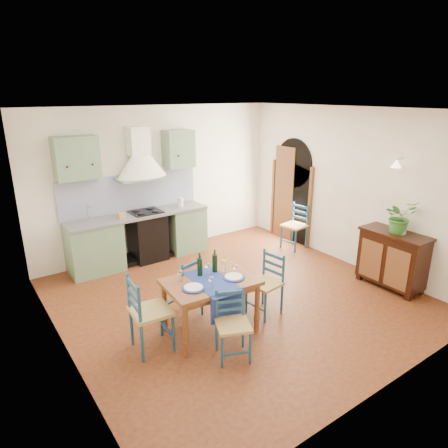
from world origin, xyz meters
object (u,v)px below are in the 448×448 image
(sideboard, at_px, (392,258))
(chair_near, at_px, (233,324))
(dining_table, at_px, (211,286))
(potted_plant, at_px, (400,217))

(sideboard, bearing_deg, chair_near, 179.67)
(dining_table, distance_m, sideboard, 3.14)
(dining_table, bearing_deg, potted_plant, -11.36)
(dining_table, xyz_separation_m, sideboard, (3.07, -0.60, -0.15))
(dining_table, distance_m, chair_near, 0.63)
(potted_plant, bearing_deg, chair_near, 179.33)
(dining_table, relative_size, chair_near, 1.47)
(chair_near, bearing_deg, sideboard, -0.33)
(chair_near, bearing_deg, dining_table, 81.87)
(dining_table, bearing_deg, chair_near, -98.13)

